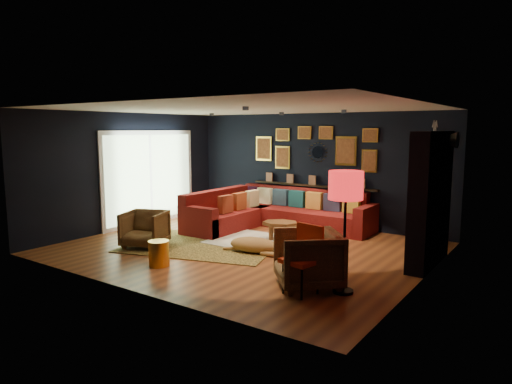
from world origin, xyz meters
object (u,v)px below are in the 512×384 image
Objects in this scene: coffee_table at (280,225)px; orange_chair at (305,253)px; armchair_left at (145,227)px; armchair_right at (308,256)px; sectional at (270,214)px; gold_stool at (159,253)px; floor_lamp at (346,191)px; pouf at (238,218)px; dog at (254,242)px.

coffee_table is 0.94× the size of orange_chair.
armchair_right reaches higher than armchair_left.
sectional is 3.82× the size of armchair_right.
armchair_right is 2.12× the size of gold_stool.
orange_chair is (1.81, -2.30, 0.24)m from coffee_table.
floor_lamp is at bearing -41.60° from coffee_table.
sectional reaches higher than armchair_left.
armchair_left is at bearing 178.21° from floor_lamp.
orange_chair reaches higher than coffee_table.
orange_chair reaches higher than pouf.
sectional is 2.22m from dog.
coffee_table is at bearing -47.84° from sectional.
armchair_left is 2.13m from dog.
gold_stool is at bearing -88.14° from sectional.
dog is at bearing 0.29° from armchair_left.
dog reaches higher than pouf.
pouf is 2.54m from armchair_left.
gold_stool is at bearing -132.12° from dog.
armchair_right is 0.72× the size of dog.
pouf is at bearing -171.49° from armchair_right.
gold_stool is at bearing -54.26° from armchair_left.
armchair_left reaches higher than dog.
armchair_left is 3.71m from orange_chair.
coffee_table is 2.69m from gold_stool.
armchair_right is at bearing 118.59° from orange_chair.
orange_chair is at bearing -51.78° from coffee_table.
gold_stool is 0.45× the size of orange_chair.
armchair_left is at bearing -109.75° from sectional.
orange_chair is 0.76× the size of dog.
dog is at bearing -163.33° from armchair_right.
coffee_table is 2.11× the size of gold_stool.
floor_lamp is at bearing -36.82° from dog.
dog is at bearing 155.91° from orange_chair.
armchair_left is 4.26m from floor_lamp.
orange_chair is at bearing -25.08° from armchair_right.
coffee_table is (0.86, -0.94, -0.00)m from sectional.
sectional is 3.53m from gold_stool.
dog is at bearing -84.94° from coffee_table.
armchair_left is at bearing 147.94° from gold_stool.
floor_lamp is at bearing 44.81° from orange_chair.
coffee_table is 2.94m from orange_chair.
dog is (1.63, -1.70, 0.02)m from pouf.
floor_lamp is (2.26, -2.01, 1.10)m from coffee_table.
pouf is 0.52× the size of orange_chair.
floor_lamp is at bearing 54.38° from armchair_right.
orange_chair is 2.14m from dog.
armchair_right is 0.53× the size of floor_lamp.
orange_chair is (2.67, -3.24, 0.23)m from sectional.
orange_chair is (2.55, 0.28, 0.34)m from gold_stool.
armchair_left is (-1.01, -2.82, 0.06)m from sectional.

